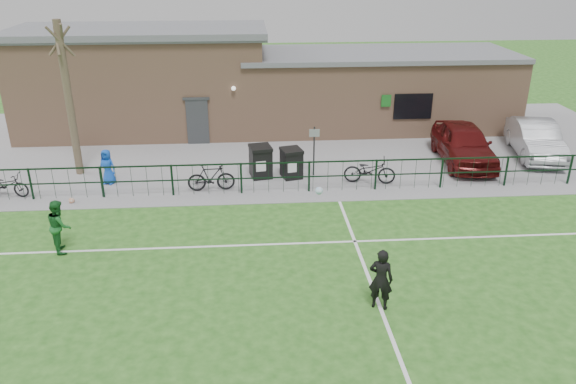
{
  "coord_description": "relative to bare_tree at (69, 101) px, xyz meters",
  "views": [
    {
      "loc": [
        -1.18,
        -11.12,
        8.25
      ],
      "look_at": [
        0.0,
        5.0,
        1.3
      ],
      "focal_mm": 35.0,
      "sensor_mm": 36.0,
      "label": 1
    }
  ],
  "objects": [
    {
      "name": "car_silver",
      "position": [
        19.2,
        0.72,
        -2.22
      ],
      "size": [
        2.48,
        4.82,
        1.51
      ],
      "primitive_type": "imported",
      "rotation": [
        0.0,
        0.0,
        -0.2
      ],
      "color": "#989A9F",
      "rests_on": "paving_strip"
    },
    {
      "name": "pitch_line_perp",
      "position": [
        10.0,
        -10.5,
        -3.0
      ],
      "size": [
        0.1,
        16.0,
        0.01
      ],
      "primitive_type": "cube",
      "color": "white",
      "rests_on": "ground"
    },
    {
      "name": "bicycle_e",
      "position": [
        11.4,
        -1.86,
        -2.47
      ],
      "size": [
        2.06,
        1.06,
        1.03
      ],
      "primitive_type": "imported",
      "rotation": [
        0.0,
        0.0,
        1.37
      ],
      "color": "black",
      "rests_on": "paving_strip"
    },
    {
      "name": "pitch_line_touch",
      "position": [
        8.0,
        -2.7,
        -3.0
      ],
      "size": [
        28.0,
        0.1,
        0.01
      ],
      "primitive_type": "cube",
      "color": "white",
      "rests_on": "ground"
    },
    {
      "name": "clubhouse",
      "position": [
        7.12,
        6.0,
        -0.78
      ],
      "size": [
        24.25,
        5.4,
        4.96
      ],
      "color": "tan",
      "rests_on": "ground"
    },
    {
      "name": "goalkeeper_kick",
      "position": [
        9.94,
        -9.91,
        -2.15
      ],
      "size": [
        1.69,
        3.05,
        2.21
      ],
      "color": "black",
      "rests_on": "ground"
    },
    {
      "name": "wheelie_bin_right",
      "position": [
        8.46,
        -1.02,
        -2.44
      ],
      "size": [
        0.89,
        0.96,
        1.09
      ],
      "primitive_type": "cube",
      "rotation": [
        0.0,
        0.0,
        0.25
      ],
      "color": "black",
      "rests_on": "paving_strip"
    },
    {
      "name": "paving_strip",
      "position": [
        8.0,
        3.0,
        -2.99
      ],
      "size": [
        34.0,
        13.0,
        0.02
      ],
      "primitive_type": "cube",
      "color": "gray",
      "rests_on": "ground"
    },
    {
      "name": "car_maroon",
      "position": [
        15.79,
        0.15,
        -2.16
      ],
      "size": [
        2.3,
        4.94,
        1.64
      ],
      "primitive_type": "imported",
      "rotation": [
        0.0,
        0.0,
        -0.08
      ],
      "color": "#4F0E0E",
      "rests_on": "paving_strip"
    },
    {
      "name": "perimeter_fence",
      "position": [
        8.0,
        -2.5,
        -2.4
      ],
      "size": [
        28.0,
        0.1,
        1.2
      ],
      "primitive_type": "cube",
      "color": "black",
      "rests_on": "ground"
    },
    {
      "name": "outfield_player",
      "position": [
        1.17,
        -6.38,
        -2.19
      ],
      "size": [
        0.84,
        0.95,
        1.62
      ],
      "primitive_type": "imported",
      "rotation": [
        0.0,
        0.0,
        1.91
      ],
      "color": "#1B6127",
      "rests_on": "ground"
    },
    {
      "name": "ground",
      "position": [
        8.0,
        -10.5,
        -3.0
      ],
      "size": [
        90.0,
        90.0,
        0.0
      ],
      "primitive_type": "plane",
      "color": "#255A1A",
      "rests_on": "ground"
    },
    {
      "name": "pitch_line_mid",
      "position": [
        8.0,
        -6.5,
        -3.0
      ],
      "size": [
        28.0,
        0.1,
        0.01
      ],
      "primitive_type": "cube",
      "color": "white",
      "rests_on": "ground"
    },
    {
      "name": "sign_post",
      "position": [
        9.36,
        -0.89,
        -1.98
      ],
      "size": [
        0.06,
        0.06,
        2.0
      ],
      "primitive_type": "cylinder",
      "rotation": [
        0.0,
        0.0,
        0.05
      ],
      "color": "black",
      "rests_on": "paving_strip"
    },
    {
      "name": "bicycle_c",
      "position": [
        -2.0,
        -2.17,
        -2.54
      ],
      "size": [
        1.78,
        0.91,
        0.89
      ],
      "primitive_type": "imported",
      "rotation": [
        0.0,
        0.0,
        1.38
      ],
      "color": "black",
      "rests_on": "paving_strip"
    },
    {
      "name": "ball_ground",
      "position": [
        0.47,
        -2.93,
        -2.9
      ],
      "size": [
        0.21,
        0.21,
        0.21
      ],
      "primitive_type": "sphere",
      "color": "silver",
      "rests_on": "ground"
    },
    {
      "name": "bicycle_d",
      "position": [
        5.39,
        -2.16,
        -2.46
      ],
      "size": [
        1.77,
        0.59,
        1.05
      ],
      "primitive_type": "imported",
      "rotation": [
        0.0,
        0.0,
        1.63
      ],
      "color": "black",
      "rests_on": "paving_strip"
    },
    {
      "name": "wheelie_bin_left",
      "position": [
        7.26,
        -0.87,
        -2.39
      ],
      "size": [
        0.92,
        1.01,
        1.17
      ],
      "primitive_type": "cube",
      "rotation": [
        0.0,
        0.0,
        0.18
      ],
      "color": "black",
      "rests_on": "paving_strip"
    },
    {
      "name": "bare_tree",
      "position": [
        0.0,
        0.0,
        0.0
      ],
      "size": [
        0.3,
        0.3,
        6.0
      ],
      "primitive_type": "cylinder",
      "color": "#4E3F2F",
      "rests_on": "ground"
    },
    {
      "name": "spectator_child",
      "position": [
        1.41,
        -1.17,
        -2.3
      ],
      "size": [
        0.77,
        0.62,
        1.36
      ],
      "primitive_type": "imported",
      "rotation": [
        0.0,
        0.0,
        -0.33
      ],
      "color": "blue",
      "rests_on": "paving_strip"
    }
  ]
}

